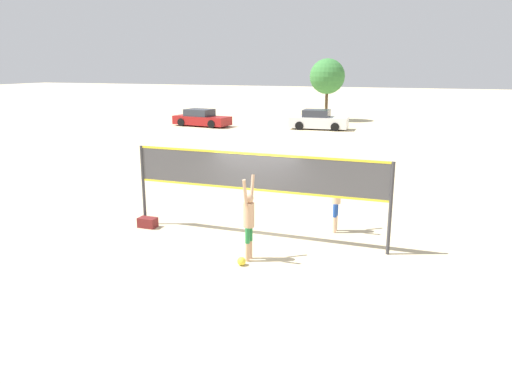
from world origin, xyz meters
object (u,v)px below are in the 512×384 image
at_px(player_blocker, 336,195).
at_px(parked_car_far, 201,119).
at_px(volleyball, 242,261).
at_px(gear_bag, 148,222).
at_px(player_spiker, 249,217).
at_px(volleyball_net, 256,177).
at_px(tree_left_cluster, 327,76).
at_px(parked_car_near, 318,121).

distance_m(player_blocker, parked_car_far, 27.28).
bearing_deg(volleyball, gear_bag, 154.94).
xyz_separation_m(volleyball, parked_car_far, (-13.88, 25.78, 0.50)).
bearing_deg(player_spiker, player_blocker, -28.55).
height_order(gear_bag, parked_car_far, parked_car_far).
xyz_separation_m(volleyball_net, player_spiker, (0.41, -1.64, -0.65)).
bearing_deg(volleyball_net, player_blocker, 33.09).
height_order(volleyball, tree_left_cluster, tree_left_cluster).
bearing_deg(player_blocker, player_spiker, -28.55).
bearing_deg(parked_car_near, player_blocker, -79.13).
xyz_separation_m(volleyball, tree_left_cluster, (-5.31, 33.35, 3.73)).
relative_size(player_blocker, parked_car_near, 0.48).
xyz_separation_m(volleyball, gear_bag, (-3.82, 1.79, 0.04)).
relative_size(volleyball_net, parked_car_near, 1.67).
height_order(gear_bag, tree_left_cluster, tree_left_cluster).
height_order(parked_car_near, parked_car_far, parked_car_near).
height_order(volleyball_net, player_spiker, volleyball_net).
height_order(volleyball_net, parked_car_near, volleyball_net).
height_order(player_spiker, player_blocker, player_spiker).
bearing_deg(volleyball_net, parked_car_far, 119.64).
xyz_separation_m(gear_bag, parked_car_far, (-10.06, 23.99, 0.46)).
xyz_separation_m(player_blocker, parked_car_far, (-15.53, 22.42, -0.54)).
bearing_deg(player_spiker, tree_left_cluster, 9.23).
bearing_deg(gear_bag, volleyball_net, 4.22).
distance_m(parked_car_near, tree_left_cluster, 7.05).
bearing_deg(tree_left_cluster, player_blocker, -76.93).
height_order(parked_car_far, tree_left_cluster, tree_left_cluster).
height_order(gear_bag, parked_car_near, parked_car_near).
height_order(player_spiker, gear_bag, player_spiker).
bearing_deg(parked_car_far, tree_left_cluster, 48.87).
xyz_separation_m(player_blocker, parked_car_near, (-6.17, 23.74, -0.48)).
bearing_deg(parked_car_near, tree_left_cluster, 93.59).
distance_m(volleyball, tree_left_cluster, 33.98).
xyz_separation_m(player_blocker, volleyball, (-1.65, -3.36, -1.04)).
bearing_deg(volleyball_net, volleyball, -79.68).
height_order(player_spiker, volleyball, player_spiker).
distance_m(volleyball, parked_car_far, 29.28).
height_order(parked_car_near, tree_left_cluster, tree_left_cluster).
distance_m(volleyball, gear_bag, 4.22).
distance_m(volleyball_net, volleyball, 2.68).
bearing_deg(player_spiker, volleyball_net, 14.21).
bearing_deg(volleyball_net, tree_left_cluster, 98.96).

